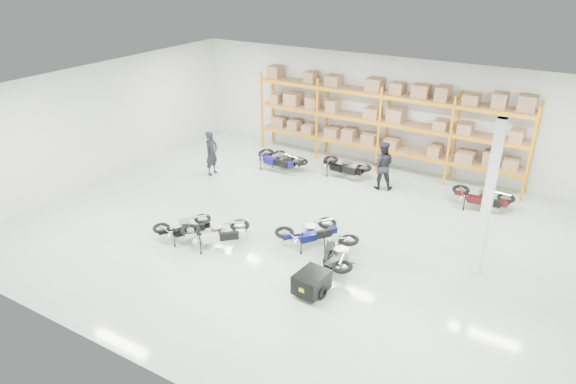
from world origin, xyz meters
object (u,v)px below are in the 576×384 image
Objects in this scene: moto_silver_left at (216,229)px; moto_back_c at (344,163)px; moto_back_a at (278,156)px; moto_touring_right at (338,249)px; moto_blue_centre at (309,228)px; person_left at (212,153)px; moto_black_far_left at (184,224)px; trailer at (312,282)px; moto_back_d at (483,194)px; person_back at (382,165)px; moto_back_b at (287,157)px.

moto_back_c is (1.10, 6.88, -0.00)m from moto_silver_left.
moto_touring_right is at bearing -129.16° from moto_back_a.
moto_blue_centre is at bearing -133.44° from moto_back_a.
person_left reaches higher than moto_back_c.
moto_black_far_left reaches higher than trailer.
moto_back_d is 3.69m from person_back.
moto_silver_left is 1.00× the size of moto_back_d.
moto_touring_right is at bearing 95.87° from trailer.
moto_touring_right is 7.48m from moto_back_a.
moto_black_far_left is at bearing 38.98° from person_back.
moto_back_a is (-4.00, 4.64, 0.04)m from moto_blue_centre.
trailer is 0.96× the size of moto_back_b.
moto_back_d is 1.01× the size of person_left.
person_left reaches higher than moto_silver_left.
moto_back_a reaches higher than moto_back_c.
moto_back_b is (0.26, 0.29, -0.09)m from moto_back_a.
person_left reaches higher than moto_touring_right.
moto_back_c is 5.37m from moto_back_d.
trailer is (-0.00, -1.60, -0.17)m from moto_touring_right.
moto_back_a is 1.04× the size of moto_back_d.
person_left is at bearing 137.11° from moto_back_a.
moto_back_b is at bearing -48.49° from person_left.
moto_blue_centre is 0.93× the size of moto_back_a.
moto_touring_right is 0.97× the size of moto_back_c.
moto_back_d reaches higher than trailer.
moto_blue_centre is 1.01× the size of moto_touring_right.
moto_back_c is 1.78m from person_back.
moto_back_a is 1.19× the size of moto_back_b.
person_back is at bearing -73.18° from moto_back_b.
moto_blue_centre reaches higher than moto_black_far_left.
trailer is at bearing 155.92° from moto_back_d.
person_left reaches higher than moto_back_d.
moto_blue_centre is 0.97× the size of moto_silver_left.
moto_black_far_left is 1.01× the size of moto_back_b.
person_left reaches higher than moto_back_a.
person_left is 0.96× the size of person_back.
moto_blue_centre is 2.86m from moto_silver_left.
moto_silver_left is 5.67m from person_left.
moto_back_c is at bearing -62.55° from person_left.
moto_back_a is at bearing -15.55° from person_back.
moto_back_c is 5.34m from person_left.
moto_back_d is (7.78, 0.31, 0.07)m from moto_back_b.
moto_black_far_left is at bearing 175.11° from moto_touring_right.
moto_silver_left is 1.00× the size of moto_back_c.
moto_back_a is at bearing -28.65° from moto_silver_left.
person_left reaches higher than moto_back_b.
moto_back_a is (-5.30, 6.89, 0.21)m from trailer.
trailer is (1.30, -2.25, -0.17)m from moto_blue_centre.
moto_touring_right is 0.96× the size of moto_back_d.
moto_silver_left is (-2.42, -1.51, 0.02)m from moto_blue_centre.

